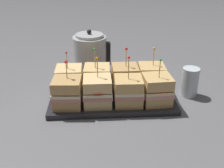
# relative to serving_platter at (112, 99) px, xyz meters

# --- Properties ---
(ground_plane) EXTENTS (6.00, 6.00, 0.00)m
(ground_plane) POSITION_rel_serving_platter_xyz_m (0.00, 0.00, -0.01)
(ground_plane) COLOR slate
(serving_platter) EXTENTS (0.45, 0.23, 0.02)m
(serving_platter) POSITION_rel_serving_platter_xyz_m (0.00, 0.00, 0.00)
(serving_platter) COLOR #232328
(serving_platter) RESTS_ON ground_plane
(sandwich_front_far_left) EXTENTS (0.10, 0.10, 0.16)m
(sandwich_front_far_left) POSITION_rel_serving_platter_xyz_m (-0.16, -0.05, 0.06)
(sandwich_front_far_left) COLOR tan
(sandwich_front_far_left) RESTS_ON serving_platter
(sandwich_front_center_left) EXTENTS (0.10, 0.10, 0.17)m
(sandwich_front_center_left) POSITION_rel_serving_platter_xyz_m (-0.05, -0.05, 0.06)
(sandwich_front_center_left) COLOR #DBB77A
(sandwich_front_center_left) RESTS_ON serving_platter
(sandwich_front_center_right) EXTENTS (0.10, 0.10, 0.18)m
(sandwich_front_center_right) POSITION_rel_serving_platter_xyz_m (0.05, -0.05, 0.06)
(sandwich_front_center_right) COLOR tan
(sandwich_front_center_right) RESTS_ON serving_platter
(sandwich_front_far_right) EXTENTS (0.10, 0.10, 0.17)m
(sandwich_front_far_right) POSITION_rel_serving_platter_xyz_m (0.15, -0.05, 0.06)
(sandwich_front_far_right) COLOR tan
(sandwich_front_far_right) RESTS_ON serving_platter
(sandwich_back_far_left) EXTENTS (0.10, 0.10, 0.16)m
(sandwich_back_far_left) POSITION_rel_serving_platter_xyz_m (-0.16, 0.05, 0.06)
(sandwich_back_far_left) COLOR #DBB77A
(sandwich_back_far_left) RESTS_ON serving_platter
(sandwich_back_center_left) EXTENTS (0.10, 0.10, 0.18)m
(sandwich_back_center_left) POSITION_rel_serving_platter_xyz_m (-0.05, 0.05, 0.06)
(sandwich_back_center_left) COLOR tan
(sandwich_back_center_left) RESTS_ON serving_platter
(sandwich_back_center_right) EXTENTS (0.10, 0.10, 0.17)m
(sandwich_back_center_right) POSITION_rel_serving_platter_xyz_m (0.05, 0.05, 0.06)
(sandwich_back_center_right) COLOR tan
(sandwich_back_center_right) RESTS_ON serving_platter
(sandwich_back_far_right) EXTENTS (0.10, 0.10, 0.17)m
(sandwich_back_far_right) POSITION_rel_serving_platter_xyz_m (0.15, 0.05, 0.06)
(sandwich_back_far_right) COLOR tan
(sandwich_back_far_right) RESTS_ON serving_platter
(kettle_steel) EXTENTS (0.17, 0.15, 0.20)m
(kettle_steel) POSITION_rel_serving_platter_xyz_m (-0.08, 0.26, 0.08)
(kettle_steel) COLOR #B7BABF
(kettle_steel) RESTS_ON ground_plane
(drinking_glass) EXTENTS (0.06, 0.06, 0.11)m
(drinking_glass) POSITION_rel_serving_platter_xyz_m (0.30, 0.03, 0.05)
(drinking_glass) COLOR silver
(drinking_glass) RESTS_ON ground_plane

